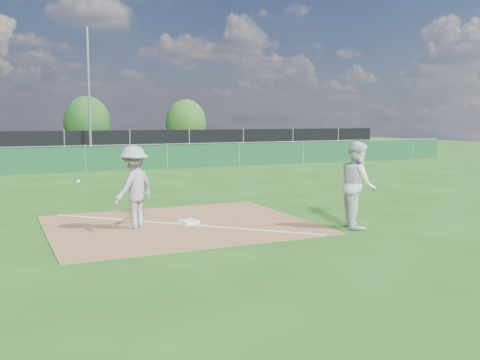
# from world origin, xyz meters

# --- Properties ---
(ground) EXTENTS (90.00, 90.00, 0.00)m
(ground) POSITION_xyz_m (0.00, 10.00, 0.00)
(ground) COLOR #194E10
(ground) RESTS_ON ground
(infield_dirt) EXTENTS (6.00, 5.00, 0.02)m
(infield_dirt) POSITION_xyz_m (0.00, 1.00, 0.01)
(infield_dirt) COLOR brown
(infield_dirt) RESTS_ON ground
(foul_line) EXTENTS (5.01, 5.01, 0.01)m
(foul_line) POSITION_xyz_m (0.00, 1.00, 0.03)
(foul_line) COLOR white
(foul_line) RESTS_ON infield_dirt
(green_fence) EXTENTS (44.00, 0.05, 1.20)m
(green_fence) POSITION_xyz_m (0.00, 15.00, 0.60)
(green_fence) COLOR #113E20
(green_fence) RESTS_ON ground
(black_fence) EXTENTS (46.00, 0.04, 1.80)m
(black_fence) POSITION_xyz_m (0.00, 23.00, 0.90)
(black_fence) COLOR black
(black_fence) RESTS_ON ground
(parking_lot) EXTENTS (46.00, 9.00, 0.01)m
(parking_lot) POSITION_xyz_m (0.00, 28.00, 0.01)
(parking_lot) COLOR black
(parking_lot) RESTS_ON ground
(light_pole) EXTENTS (0.16, 0.16, 8.00)m
(light_pole) POSITION_xyz_m (1.50, 22.70, 4.00)
(light_pole) COLOR slate
(light_pole) RESTS_ON ground
(first_base) EXTENTS (0.46, 0.46, 0.08)m
(first_base) POSITION_xyz_m (0.22, 1.01, 0.06)
(first_base) COLOR white
(first_base) RESTS_ON infield_dirt
(play_at_first) EXTENTS (1.95, 1.31, 1.88)m
(play_at_first) POSITION_xyz_m (-1.08, 1.03, 0.96)
(play_at_first) COLOR #A3A2A5
(play_at_first) RESTS_ON infield_dirt
(runner) EXTENTS (1.07, 1.19, 2.00)m
(runner) POSITION_xyz_m (3.65, -0.97, 1.00)
(runner) COLOR white
(runner) RESTS_ON ground
(car_mid) EXTENTS (4.98, 3.27, 1.55)m
(car_mid) POSITION_xyz_m (-1.95, 28.11, 0.79)
(car_mid) COLOR black
(car_mid) RESTS_ON parking_lot
(car_right) EXTENTS (4.86, 3.07, 1.31)m
(car_right) POSITION_xyz_m (6.99, 27.39, 0.67)
(car_right) COLOR black
(car_right) RESTS_ON parking_lot
(tree_mid) EXTENTS (3.66, 3.66, 4.35)m
(tree_mid) POSITION_xyz_m (3.01, 33.41, 2.24)
(tree_mid) COLOR #382316
(tree_mid) RESTS_ON ground
(tree_right) EXTENTS (3.58, 3.58, 4.24)m
(tree_right) POSITION_xyz_m (11.69, 34.34, 2.18)
(tree_right) COLOR #382316
(tree_right) RESTS_ON ground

